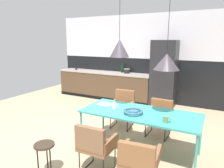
# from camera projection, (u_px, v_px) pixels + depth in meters

# --- Properties ---
(ground_plane) EXTENTS (9.05, 9.05, 0.00)m
(ground_plane) POSITION_uv_depth(u_px,v_px,m) (106.00, 144.00, 3.90)
(ground_plane) COLOR tan
(back_wall_splashback_dark) EXTENTS (6.96, 0.12, 1.38)m
(back_wall_splashback_dark) POSITION_uv_depth(u_px,v_px,m) (155.00, 81.00, 6.54)
(back_wall_splashback_dark) COLOR black
(back_wall_splashback_dark) RESTS_ON ground
(back_wall_panel_upper) EXTENTS (6.96, 0.12, 1.38)m
(back_wall_panel_upper) POSITION_uv_depth(u_px,v_px,m) (157.00, 36.00, 6.25)
(back_wall_panel_upper) COLOR silver
(back_wall_panel_upper) RESTS_ON back_wall_splashback_dark
(kitchen_counter) EXTENTS (3.34, 0.63, 0.90)m
(kitchen_counter) POSITION_uv_depth(u_px,v_px,m) (104.00, 85.00, 7.03)
(kitchen_counter) COLOR #4E3927
(kitchen_counter) RESTS_ON ground
(refrigerator_column) EXTENTS (0.71, 0.60, 1.96)m
(refrigerator_column) POSITION_uv_depth(u_px,v_px,m) (164.00, 74.00, 6.01)
(refrigerator_column) COLOR #232326
(refrigerator_column) RESTS_ON ground
(dining_table) EXTENTS (1.99, 0.86, 0.75)m
(dining_table) POSITION_uv_depth(u_px,v_px,m) (140.00, 114.00, 3.48)
(dining_table) COLOR teal
(dining_table) RESTS_ON ground
(armchair_facing_counter) EXTENTS (0.52, 0.50, 0.83)m
(armchair_facing_counter) POSITION_uv_depth(u_px,v_px,m) (123.00, 104.00, 4.65)
(armchair_facing_counter) COLOR brown
(armchair_facing_counter) RESTS_ON ground
(armchair_near_window) EXTENTS (0.50, 0.48, 0.78)m
(armchair_near_window) POSITION_uv_depth(u_px,v_px,m) (95.00, 143.00, 2.94)
(armchair_near_window) COLOR brown
(armchair_near_window) RESTS_ON ground
(armchair_far_side) EXTENTS (0.51, 0.49, 0.74)m
(armchair_far_side) POSITION_uv_depth(u_px,v_px,m) (160.00, 113.00, 4.22)
(armchair_far_side) COLOR brown
(armchair_far_side) RESTS_ON ground
(armchair_corner_seat) EXTENTS (0.53, 0.52, 0.74)m
(armchair_corner_seat) POSITION_uv_depth(u_px,v_px,m) (139.00, 158.00, 2.58)
(armchair_corner_seat) COLOR brown
(armchair_corner_seat) RESTS_ON ground
(fruit_bowl) EXTENTS (0.33, 0.33, 0.06)m
(fruit_bowl) POSITION_uv_depth(u_px,v_px,m) (133.00, 111.00, 3.39)
(fruit_bowl) COLOR #33607F
(fruit_bowl) RESTS_ON dining_table
(open_book) EXTENTS (0.27, 0.19, 0.02)m
(open_book) POSITION_uv_depth(u_px,v_px,m) (105.00, 104.00, 3.89)
(open_book) COLOR white
(open_book) RESTS_ON dining_table
(mug_tall_blue) EXTENTS (0.12, 0.08, 0.09)m
(mug_tall_blue) POSITION_uv_depth(u_px,v_px,m) (166.00, 119.00, 3.03)
(mug_tall_blue) COLOR #5B8456
(mug_tall_blue) RESTS_ON dining_table
(mug_glass_clear) EXTENTS (0.13, 0.08, 0.10)m
(mug_glass_clear) POSITION_uv_depth(u_px,v_px,m) (114.00, 106.00, 3.63)
(mug_glass_clear) COLOR white
(mug_glass_clear) RESTS_ON dining_table
(cooking_pot) EXTENTS (0.21, 0.21, 0.17)m
(cooking_pot) POSITION_uv_depth(u_px,v_px,m) (127.00, 71.00, 6.64)
(cooking_pot) COLOR black
(cooking_pot) RESTS_ON kitchen_counter
(bottle_spice_small) EXTENTS (0.08, 0.08, 0.29)m
(bottle_spice_small) POSITION_uv_depth(u_px,v_px,m) (122.00, 69.00, 6.79)
(bottle_spice_small) COLOR #0F3319
(bottle_spice_small) RESTS_ON kitchen_counter
(bottle_wine_green) EXTENTS (0.06, 0.06, 0.29)m
(bottle_wine_green) POSITION_uv_depth(u_px,v_px,m) (76.00, 67.00, 7.40)
(bottle_wine_green) COLOR black
(bottle_wine_green) RESTS_ON kitchen_counter
(side_stool) EXTENTS (0.29, 0.29, 0.49)m
(side_stool) POSITION_uv_depth(u_px,v_px,m) (44.00, 148.00, 2.93)
(side_stool) COLOR #382B21
(side_stool) RESTS_ON ground
(pendant_lamp_over_table_near) EXTENTS (0.33, 0.33, 1.04)m
(pendant_lamp_over_table_near) POSITION_uv_depth(u_px,v_px,m) (120.00, 48.00, 3.43)
(pendant_lamp_over_table_near) COLOR black
(pendant_lamp_over_table_far) EXTENTS (0.39, 0.39, 1.21)m
(pendant_lamp_over_table_far) POSITION_uv_depth(u_px,v_px,m) (167.00, 62.00, 3.13)
(pendant_lamp_over_table_far) COLOR black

